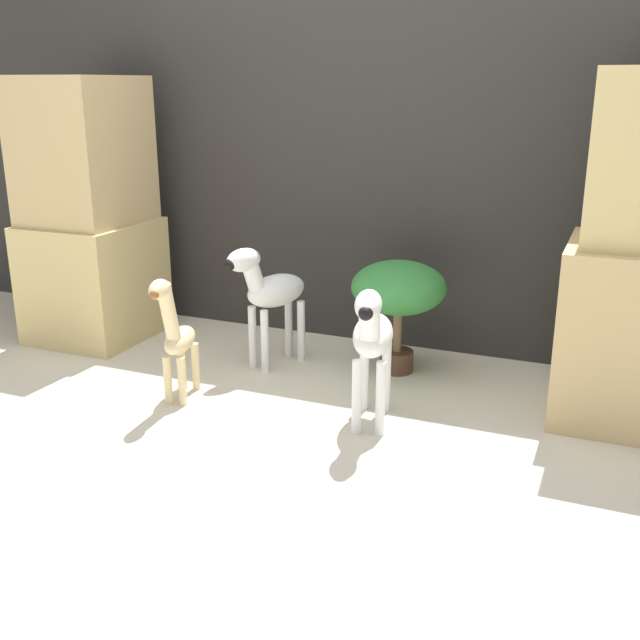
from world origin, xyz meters
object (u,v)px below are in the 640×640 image
object	(u,v)px
zebra_right	(372,337)
giraffe_figurine	(176,335)
potted_palm_front	(399,292)
zebra_left	(269,291)

from	to	relation	value
zebra_right	giraffe_figurine	size ratio (longest dim) A/B	1.04
potted_palm_front	zebra_right	bearing A→B (deg)	-82.57
giraffe_figurine	potted_palm_front	distance (m)	1.07
zebra_left	potted_palm_front	xyz separation A→B (m)	(0.60, 0.17, 0.02)
giraffe_figurine	potted_palm_front	bearing A→B (deg)	42.36
zebra_left	zebra_right	bearing A→B (deg)	-34.16
zebra_left	giraffe_figurine	bearing A→B (deg)	-108.79
potted_palm_front	giraffe_figurine	bearing A→B (deg)	-137.64
zebra_right	potted_palm_front	distance (m)	0.64
zebra_right	potted_palm_front	size ratio (longest dim) A/B	1.13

